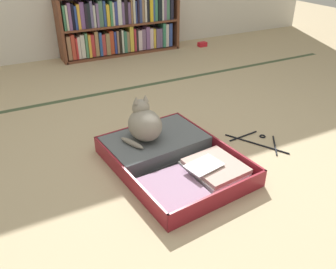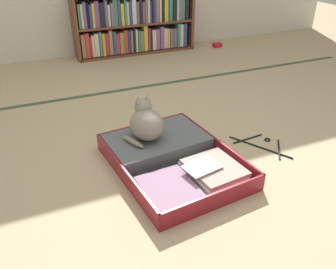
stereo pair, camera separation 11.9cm
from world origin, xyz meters
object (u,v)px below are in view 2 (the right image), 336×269
at_px(black_cat, 146,123).
at_px(clothes_hanger, 262,145).
at_px(small_red_pouch, 217,45).
at_px(bookshelf, 134,24).
at_px(open_suitcase, 169,156).

xyz_separation_m(black_cat, clothes_hanger, (0.70, -0.23, -0.19)).
bearing_deg(small_red_pouch, clothes_hanger, -112.91).
bearing_deg(clothes_hanger, bookshelf, 92.32).
relative_size(bookshelf, open_suitcase, 1.52).
bearing_deg(small_red_pouch, open_suitcase, -126.58).
bearing_deg(clothes_hanger, small_red_pouch, 67.09).
distance_m(open_suitcase, clothes_hanger, 0.62).
height_order(black_cat, small_red_pouch, black_cat).
xyz_separation_m(bookshelf, small_red_pouch, (0.97, -0.17, -0.29)).
xyz_separation_m(open_suitcase, small_red_pouch, (1.50, 2.01, -0.02)).
relative_size(open_suitcase, clothes_hanger, 2.33).
xyz_separation_m(black_cat, small_red_pouch, (1.58, 1.85, -0.17)).
bearing_deg(open_suitcase, clothes_hanger, -5.15).
bearing_deg(bookshelf, black_cat, -106.80).
height_order(bookshelf, clothes_hanger, bookshelf).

